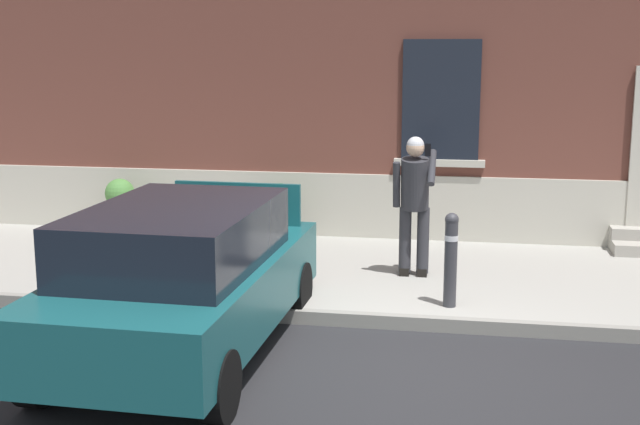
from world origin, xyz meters
TOP-DOWN VIEW (x-y plane):
  - ground_plane at (0.00, 0.00)m, footprint 80.00×80.00m
  - sidewalk at (0.00, 2.80)m, footprint 24.00×3.60m
  - curb_edge at (0.00, 0.94)m, footprint 24.00×0.12m
  - hatchback_car_teal at (-1.93, -0.18)m, footprint 1.88×4.11m
  - bollard_near_person at (0.57, 1.35)m, footprint 0.15×0.15m
  - person_on_phone at (0.09, 2.51)m, footprint 0.51×0.50m
  - planter_olive at (-4.39, 4.09)m, footprint 0.44×0.44m
  - planter_charcoal at (-1.94, 4.08)m, footprint 0.44×0.44m

SIDE VIEW (x-z plane):
  - ground_plane at x=0.00m, z-range 0.00..0.00m
  - sidewalk at x=0.00m, z-range 0.00..0.15m
  - curb_edge at x=0.00m, z-range 0.00..0.15m
  - planter_olive at x=-4.39m, z-range 0.18..1.04m
  - planter_charcoal at x=-1.94m, z-range 0.18..1.04m
  - bollard_near_person at x=0.57m, z-range 0.19..1.24m
  - hatchback_car_teal at x=-1.93m, z-range 0.04..1.54m
  - person_on_phone at x=0.09m, z-range 0.28..2.02m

